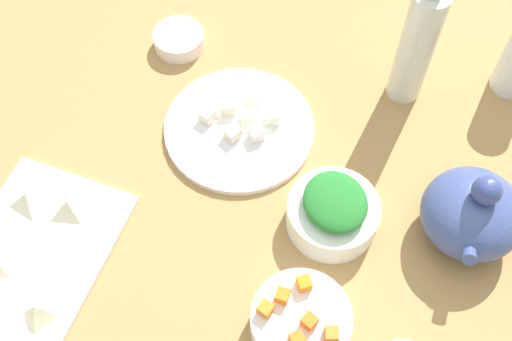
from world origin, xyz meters
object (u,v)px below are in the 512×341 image
(cutting_board, at_px, (23,274))
(bottle_0, at_px, (417,45))
(plate_tofu, at_px, (239,128))
(bowl_small_side, at_px, (179,40))
(bowl_carrots, at_px, (300,322))
(teapot, at_px, (472,213))
(bowl_greens, at_px, (332,214))

(cutting_board, height_order, bottle_0, bottle_0)
(plate_tofu, xyz_separation_m, bowl_small_side, (-0.15, -0.16, 0.01))
(bowl_carrots, distance_m, teapot, 0.30)
(bowl_small_side, height_order, teapot, teapot)
(cutting_board, height_order, bowl_greens, bowl_greens)
(bowl_carrots, bearing_deg, bowl_greens, 178.47)
(bowl_greens, bearing_deg, bowl_carrots, -1.53)
(cutting_board, relative_size, plate_tofu, 1.39)
(teapot, distance_m, bottle_0, 0.28)
(bowl_greens, height_order, bowl_carrots, bowl_carrots)
(plate_tofu, relative_size, bowl_small_side, 2.73)
(bowl_small_side, xyz_separation_m, bottle_0, (-0.01, 0.41, 0.10))
(plate_tofu, bearing_deg, bottle_0, 123.07)
(cutting_board, distance_m, bowl_carrots, 0.41)
(bowl_small_side, relative_size, teapot, 0.56)
(bowl_carrots, xyz_separation_m, bottle_0, (-0.46, 0.07, 0.09))
(bowl_small_side, bearing_deg, teapot, 67.22)
(bowl_greens, relative_size, bottle_0, 0.50)
(bottle_0, bearing_deg, teapot, 28.93)
(teapot, relative_size, bottle_0, 0.60)
(plate_tofu, bearing_deg, bowl_carrots, 31.42)
(cutting_board, relative_size, teapot, 2.11)
(plate_tofu, distance_m, bottle_0, 0.32)
(plate_tofu, height_order, bowl_carrots, bowl_carrots)
(bowl_carrots, xyz_separation_m, bowl_small_side, (-0.45, -0.34, -0.01))
(plate_tofu, relative_size, teapot, 1.52)
(bowl_greens, bearing_deg, bottle_0, 167.70)
(bowl_greens, distance_m, bowl_carrots, 0.17)
(plate_tofu, bearing_deg, teapot, 78.32)
(teapot, bearing_deg, plate_tofu, -101.68)
(bowl_greens, distance_m, bowl_small_side, 0.44)
(plate_tofu, bearing_deg, cutting_board, -33.93)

